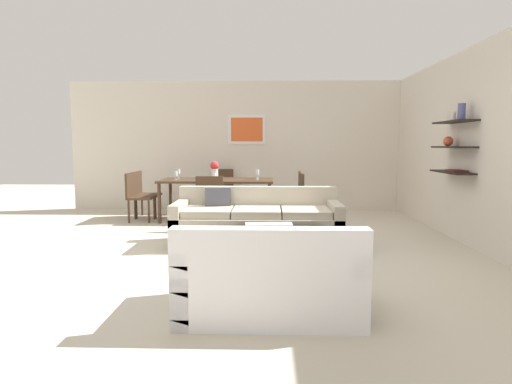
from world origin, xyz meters
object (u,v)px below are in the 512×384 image
wine_glass_right_far (257,172)px  wine_glass_left_far (178,172)px  sofa_beige (257,224)px  wine_glass_right_near (257,172)px  wine_glass_left_near (175,174)px  centerpiece_vase (215,169)px  dining_chair_head (222,188)px  coffee_table (278,251)px  wine_glass_foot (214,175)px  decorative_bowl (282,232)px  dining_chair_foot (211,199)px  dining_chair_right_far (294,191)px  dining_chair_left_near (137,194)px  dining_chair_right_near (296,194)px  dining_chair_left_far (144,191)px  loveseat_white (269,278)px  dining_table (217,183)px  apple_on_coffee_table (257,233)px

wine_glass_right_far → wine_glass_left_far: (-1.48, 0.00, 0.01)m
sofa_beige → wine_glass_right_near: 1.93m
wine_glass_left_far → wine_glass_right_far: bearing=0.0°
wine_glass_left_near → centerpiece_vase: 0.71m
sofa_beige → wine_glass_right_far: 2.16m
dining_chair_head → wine_glass_left_far: bearing=-133.8°
coffee_table → wine_glass_foot: bearing=111.9°
coffee_table → wine_glass_foot: (-1.06, 2.65, 0.66)m
wine_glass_foot → centerpiece_vase: bearing=95.7°
centerpiece_vase → coffee_table: bearing=-70.3°
coffee_table → wine_glass_right_near: wine_glass_right_near is taller
decorative_bowl → wine_glass_left_near: bearing=121.5°
dining_chair_foot → dining_chair_right_far: size_ratio=1.00×
sofa_beige → decorative_bowl: size_ratio=7.27×
dining_chair_left_near → dining_chair_right_far: bearing=8.7°
decorative_bowl → wine_glass_foot: (-1.10, 2.71, 0.43)m
dining_chair_right_near → dining_chair_left_far: 2.91m
dining_chair_head → wine_glass_left_near: bearing=-126.1°
loveseat_white → dining_table: (-0.96, 4.38, 0.39)m
sofa_beige → dining_chair_right_near: bearing=69.5°
wine_glass_left_near → wine_glass_left_far: 0.24m
dining_chair_right_near → wine_glass_right_far: bearing=153.8°
dining_chair_foot → dining_chair_right_far: same height
dining_table → wine_glass_right_far: 0.77m
dining_chair_left_far → coffee_table: bearing=-52.8°
coffee_table → wine_glass_left_far: bearing=119.5°
dining_table → dining_chair_left_near: size_ratio=2.34×
wine_glass_left_far → dining_chair_left_near: bearing=-153.8°
decorative_bowl → dining_chair_foot: dining_chair_foot is taller
wine_glass_left_near → decorative_bowl: bearing=-58.5°
loveseat_white → dining_chair_left_far: (-2.39, 4.60, 0.21)m
wine_glass_left_near → wine_glass_foot: (0.74, -0.31, -0.00)m
centerpiece_vase → decorative_bowl: bearing=-70.0°
wine_glass_foot → wine_glass_left_far: 0.92m
sofa_beige → loveseat_white: size_ratio=1.55×
dining_chair_head → wine_glass_right_near: wine_glass_right_near is taller
sofa_beige → centerpiece_vase: (-0.83, 1.97, 0.64)m
wine_glass_right_near → dining_chair_right_near: bearing=-8.1°
dining_table → wine_glass_right_near: 0.78m
dining_chair_foot → wine_glass_right_far: wine_glass_right_far is taller
dining_chair_right_far → centerpiece_vase: centerpiece_vase is taller
dining_chair_head → wine_glass_foot: 1.37m
apple_on_coffee_table → dining_chair_left_far: size_ratio=0.10×
coffee_table → dining_chair_right_far: (0.37, 3.30, 0.31)m
decorative_bowl → centerpiece_vase: centerpiece_vase is taller
dining_table → dining_chair_left_near: bearing=-171.3°
loveseat_white → dining_chair_head: size_ratio=1.66×
dining_table → dining_chair_left_far: 1.47m
decorative_bowl → wine_glass_right_near: bearing=96.8°
dining_chair_left_far → dining_chair_right_far: (2.87, 0.00, 0.00)m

